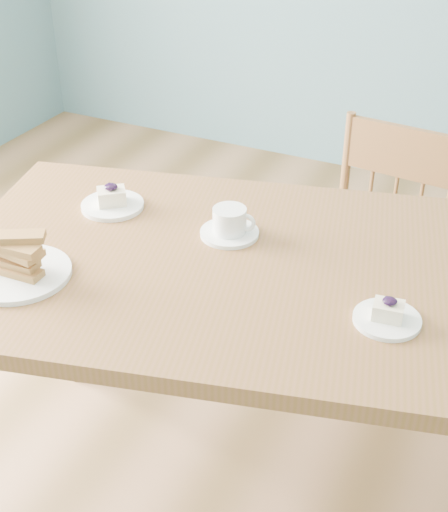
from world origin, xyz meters
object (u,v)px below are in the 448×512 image
object	(u,v)px
dining_chair	(374,258)
cheesecake_plate_far	(112,202)
cheesecake_plate_near	(387,316)
coffee_cup	(230,224)
dining_table	(258,291)
biscotti_plate	(17,263)

from	to	relation	value
dining_chair	cheesecake_plate_far	world-z (taller)	dining_chair
cheesecake_plate_near	coffee_cup	size ratio (longest dim) A/B	0.96
dining_table	coffee_cup	xyz separation A→B (m)	(-0.12, 0.09, 0.11)
dining_chair	cheesecake_plate_near	distance (m)	0.91
dining_table	cheesecake_plate_far	bearing A→B (deg)	155.61
biscotti_plate	dining_table	bearing A→B (deg)	31.12
dining_chair	biscotti_plate	bearing A→B (deg)	-115.42
cheesecake_plate_far	dining_table	bearing A→B (deg)	-10.22
dining_table	dining_chair	size ratio (longest dim) A/B	1.90
dining_chair	coffee_cup	bearing A→B (deg)	-105.80
coffee_cup	biscotti_plate	xyz separation A→B (m)	(-0.36, -0.38, 0.00)
cheesecake_plate_near	dining_table	bearing A→B (deg)	164.97
cheesecake_plate_far	coffee_cup	bearing A→B (deg)	1.06
dining_table	cheesecake_plate_far	distance (m)	0.49
biscotti_plate	coffee_cup	bearing A→B (deg)	46.55
dining_table	cheesecake_plate_near	bearing A→B (deg)	-29.20
dining_chair	cheesecake_plate_far	bearing A→B (deg)	-127.78
cheesecake_plate_near	biscotti_plate	world-z (taller)	biscotti_plate
dining_chair	cheesecake_plate_near	world-z (taller)	dining_chair
cheesecake_plate_far	coffee_cup	world-z (taller)	coffee_cup
cheesecake_plate_near	cheesecake_plate_far	distance (m)	0.82
dining_table	dining_chair	distance (m)	0.77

